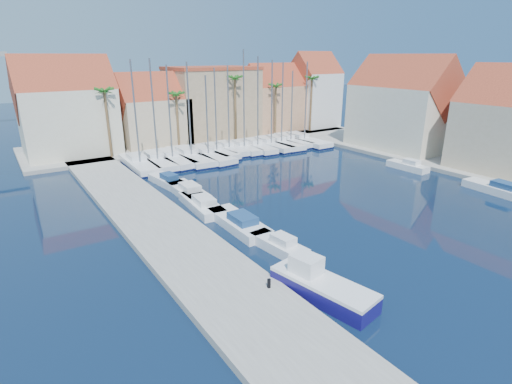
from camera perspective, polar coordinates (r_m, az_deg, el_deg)
ground at (r=27.42m, az=18.26°, el=-12.38°), size 260.00×260.00×0.00m
quay_west at (r=32.13m, az=-11.92°, el=-6.46°), size 6.00×77.00×0.50m
shore_north at (r=69.66m, az=-8.30°, el=7.57°), size 54.00×16.00×0.50m
shore_east at (r=60.33m, az=26.30°, el=4.01°), size 12.00×60.00×0.50m
bollard at (r=24.71m, az=1.86°, el=-12.91°), size 0.23×0.23×0.57m
fishing_boat at (r=24.85m, az=9.18°, el=-13.03°), size 3.39×6.89×2.31m
motorboat_west_0 at (r=29.88m, az=3.32°, el=-7.53°), size 2.12×5.20×1.40m
motorboat_west_1 at (r=33.67m, az=-2.45°, el=-4.34°), size 2.47×7.32×1.40m
motorboat_west_2 at (r=37.99m, az=-7.73°, el=-1.71°), size 2.75×7.05×1.40m
motorboat_west_3 at (r=41.90m, az=-9.72°, el=0.18°), size 2.39×7.03×1.40m
motorboat_west_4 at (r=45.81m, az=-12.56°, el=1.63°), size 2.44×5.97×1.40m
motorboat_east_0 at (r=49.05m, az=31.31°, el=0.39°), size 2.83×6.95×1.40m
motorboat_east_1 at (r=54.30m, az=20.90°, el=3.53°), size 1.81×5.34×1.40m
sailboat_0 at (r=53.59m, az=-16.38°, el=3.92°), size 3.09×10.59×13.37m
sailboat_1 at (r=54.41m, az=-14.05°, el=4.35°), size 3.20×10.44×13.48m
sailboat_2 at (r=55.17m, az=-12.11°, el=4.68°), size 3.71×10.96×12.69m
sailboat_3 at (r=56.03m, az=-9.45°, el=5.05°), size 3.68×11.97×13.03m
sailboat_4 at (r=56.41m, az=-7.16°, el=5.25°), size 3.90×11.54×11.34m
sailboat_5 at (r=58.21m, az=-5.90°, el=5.75°), size 3.22×9.92×12.22m
sailboat_6 at (r=59.58m, az=-4.08°, el=6.14°), size 2.36×8.63×12.46m
sailboat_7 at (r=60.14m, az=-1.92°, el=6.35°), size 2.24×8.32×14.60m
sailboat_8 at (r=61.11m, az=0.01°, el=6.52°), size 3.14×9.37×13.64m
sailboat_9 at (r=62.54m, az=1.85°, el=6.78°), size 3.26×10.04×13.17m
sailboat_10 at (r=63.83m, az=3.34°, el=7.00°), size 3.11×10.49×12.82m
sailboat_11 at (r=65.29m, az=4.67°, el=7.24°), size 3.03×9.66×11.54m
sailboat_12 at (r=66.49m, az=6.53°, el=7.38°), size 3.12×11.67×12.86m
building_0 at (r=61.87m, az=-25.34°, el=10.44°), size 12.30×9.00×13.50m
building_1 at (r=64.92m, az=-14.59°, el=10.86°), size 10.30×8.00×11.00m
building_2 at (r=70.07m, az=-6.28°, el=12.70°), size 14.20×10.20×11.50m
building_3 at (r=75.58m, az=2.38°, el=12.94°), size 10.30×8.00×12.00m
building_4 at (r=80.34m, az=8.18°, el=13.93°), size 8.30×8.00×14.00m
building_6 at (r=64.08m, az=20.16°, el=11.33°), size 9.00×14.30×13.50m
palm_0 at (r=57.49m, az=-20.85°, el=13.07°), size 2.60×2.60×10.15m
palm_1 at (r=60.67m, az=-11.35°, el=13.27°), size 2.60×2.60×9.15m
palm_2 at (r=65.02m, az=-3.03°, el=15.62°), size 2.60×2.60×11.15m
palm_3 at (r=69.55m, az=2.85°, el=14.68°), size 2.60×2.60×9.65m
palm_4 at (r=74.52m, az=8.00°, el=15.54°), size 2.60×2.60×10.65m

